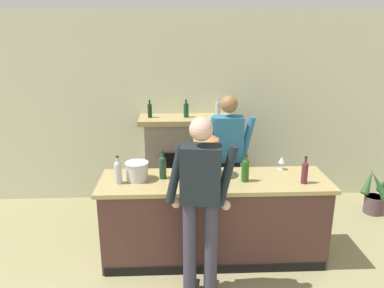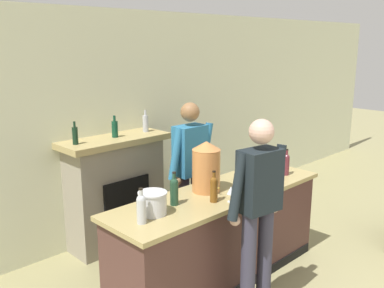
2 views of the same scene
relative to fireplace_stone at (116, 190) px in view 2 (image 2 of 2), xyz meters
name	(u,v)px [view 2 (image 2 of 2)]	position (x,y,z in m)	size (l,w,h in m)	color
wall_back_panel	(135,123)	(0.50, 0.26, 0.71)	(12.00, 0.07, 2.75)	beige
bar_counter	(219,236)	(0.28, -1.40, -0.19)	(2.47, 0.72, 0.94)	#4C2E2A
fireplace_stone	(116,190)	(0.00, 0.00, 0.00)	(1.28, 0.52, 1.57)	gray
potted_plant_corner	(277,180)	(2.64, -0.46, -0.37)	(0.43, 0.45, 0.70)	#544147
person_customer	(258,210)	(0.09, -2.00, 0.32)	(0.65, 0.34, 1.77)	#343243
person_bartender	(190,171)	(0.51, -0.74, 0.29)	(0.66, 0.30, 1.74)	#29232E
copper_dispenser	(206,166)	(0.19, -1.29, 0.53)	(0.28, 0.32, 0.50)	#C67B42
ice_bucket_steel	(153,203)	(-0.55, -1.37, 0.38)	(0.25, 0.25, 0.20)	silver
wine_bottle_riesling_slim	(174,190)	(-0.28, -1.34, 0.42)	(0.08, 0.08, 0.31)	#1E3F2B
wine_bottle_port_short	(141,208)	(-0.73, -1.46, 0.41)	(0.08, 0.08, 0.30)	#B3B7BE
wine_bottle_merlot_tall	(214,188)	(0.03, -1.54, 0.41)	(0.07, 0.07, 0.30)	brown
wine_bottle_cabernet_heavy	(286,163)	(1.20, -1.54, 0.41)	(0.07, 0.07, 0.30)	#56212A
wine_bottle_chardonnay_pale	(246,173)	(0.59, -1.46, 0.41)	(0.08, 0.08, 0.30)	#1F5519
wine_glass_front_right	(231,191)	(0.14, -1.65, 0.38)	(0.08, 0.08, 0.15)	silver
wine_glass_front_left	(250,160)	(1.07, -1.14, 0.39)	(0.07, 0.07, 0.16)	silver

